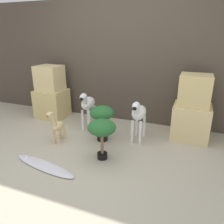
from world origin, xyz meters
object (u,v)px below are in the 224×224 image
(zebra_right, at_px, (138,113))
(surfboard, at_px, (44,165))
(zebra_left, at_px, (88,104))
(potted_palm_front, at_px, (102,115))
(potted_palm_back, at_px, (102,129))
(giraffe_figurine, at_px, (57,125))

(zebra_right, xyz_separation_m, surfboard, (-0.93, -1.15, -0.44))
(zebra_left, xyz_separation_m, potted_palm_front, (0.42, -0.34, -0.03))
(zebra_right, distance_m, zebra_left, 0.96)
(potted_palm_front, xyz_separation_m, potted_palm_back, (0.22, -0.50, 0.01))
(surfboard, bearing_deg, zebra_right, 51.14)
(zebra_left, distance_m, potted_palm_back, 1.05)
(zebra_right, relative_size, potted_palm_front, 1.22)
(potted_palm_front, xyz_separation_m, surfboard, (-0.41, -0.95, -0.41))
(zebra_right, height_order, potted_palm_back, zebra_right)
(potted_palm_back, height_order, surfboard, potted_palm_back)
(giraffe_figurine, bearing_deg, potted_palm_back, -12.71)
(potted_palm_back, bearing_deg, potted_palm_front, 113.49)
(zebra_right, bearing_deg, zebra_left, 171.63)
(giraffe_figurine, relative_size, potted_palm_front, 0.98)
(potted_palm_back, bearing_deg, surfboard, -143.82)
(potted_palm_back, relative_size, surfboard, 0.56)
(zebra_left, height_order, potted_palm_back, zebra_left)
(zebra_left, xyz_separation_m, potted_palm_back, (0.64, -0.84, -0.02))
(giraffe_figurine, height_order, surfboard, giraffe_figurine)
(zebra_right, distance_m, surfboard, 1.54)
(zebra_left, distance_m, surfboard, 1.36)
(potted_palm_back, distance_m, surfboard, 0.88)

